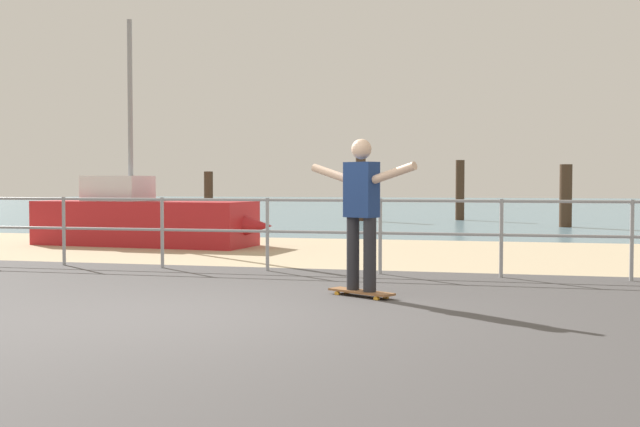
# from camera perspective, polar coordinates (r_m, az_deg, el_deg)

# --- Properties ---
(ground_plane) EXTENTS (24.00, 10.00, 0.04)m
(ground_plane) POSITION_cam_1_polar(r_m,az_deg,el_deg) (6.55, -11.45, -8.85)
(ground_plane) COLOR #474444
(ground_plane) RESTS_ON ground
(beach_strip) EXTENTS (24.00, 6.00, 0.04)m
(beach_strip) POSITION_cam_1_polar(r_m,az_deg,el_deg) (14.14, 2.46, -2.85)
(beach_strip) COLOR tan
(beach_strip) RESTS_ON ground
(sea_surface) EXTENTS (72.00, 50.00, 0.04)m
(sea_surface) POSITION_cam_1_polar(r_m,az_deg,el_deg) (41.92, 9.92, 0.49)
(sea_surface) COLOR slate
(sea_surface) RESTS_ON ground
(railing_fence) EXTENTS (12.89, 0.05, 1.05)m
(railing_fence) POSITION_cam_1_polar(r_m,az_deg,el_deg) (10.94, -3.89, -0.68)
(railing_fence) COLOR #9EA0A5
(railing_fence) RESTS_ON ground
(sailboat) EXTENTS (5.02, 1.77, 4.50)m
(sailboat) POSITION_cam_1_polar(r_m,az_deg,el_deg) (15.76, -12.28, -0.49)
(sailboat) COLOR #B21E23
(sailboat) RESTS_ON ground
(skateboard) EXTENTS (0.79, 0.57, 0.08)m
(skateboard) POSITION_cam_1_polar(r_m,az_deg,el_deg) (8.51, 3.04, -5.78)
(skateboard) COLOR brown
(skateboard) RESTS_ON ground
(skateboarder) EXTENTS (1.30, 0.80, 1.65)m
(skateboarder) POSITION_cam_1_polar(r_m,az_deg,el_deg) (8.43, 3.06, 0.62)
(skateboarder) COLOR #26262B
(skateboarder) RESTS_ON skateboard
(groyne_post_0) EXTENTS (0.24, 0.24, 1.57)m
(groyne_post_0) POSITION_cam_1_polar(r_m,az_deg,el_deg) (21.16, -8.19, 0.95)
(groyne_post_0) COLOR #422D1E
(groyne_post_0) RESTS_ON ground
(groyne_post_1) EXTENTS (0.33, 0.33, 2.10)m
(groyne_post_1) POSITION_cam_1_polar(r_m,az_deg,el_deg) (25.55, 3.00, 1.78)
(groyne_post_1) COLOR #422D1E
(groyne_post_1) RESTS_ON ground
(groyne_post_2) EXTENTS (0.29, 0.29, 2.03)m
(groyne_post_2) POSITION_cam_1_polar(r_m,az_deg,el_deg) (26.40, 10.24, 1.68)
(groyne_post_2) COLOR #422D1E
(groyne_post_2) RESTS_ON ground
(groyne_post_3) EXTENTS (0.35, 0.35, 1.79)m
(groyne_post_3) POSITION_cam_1_polar(r_m,az_deg,el_deg) (22.90, 17.59, 1.23)
(groyne_post_3) COLOR #422D1E
(groyne_post_3) RESTS_ON ground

